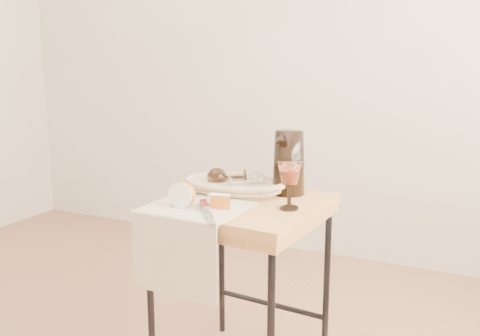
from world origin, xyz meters
The scene contains 11 objects.
wall_back centered at (0.00, 1.80, 1.35)m, with size 3.60×0.00×2.70m, color #C2B197.
side_table centered at (0.44, 0.46, 0.34)m, with size 0.53×0.53×0.67m, color brown, non-canonical shape.
tea_towel centered at (0.35, 0.31, 0.67)m, with size 0.32×0.29×0.01m, color beige.
bread_basket centered at (0.37, 0.55, 0.69)m, with size 0.35×0.24×0.05m, color #957653, non-canonical shape.
goblet_lying_a centered at (0.34, 0.57, 0.72)m, with size 0.12×0.08×0.08m, color #3A2517, non-canonical shape.
goblet_lying_b centered at (0.42, 0.53, 0.72)m, with size 0.12×0.07×0.07m, color white, non-canonical shape.
pitcher centered at (0.55, 0.62, 0.79)m, with size 0.16×0.24×0.27m, color black, non-canonical shape.
wine_goblet centered at (0.63, 0.43, 0.75)m, with size 0.08×0.08×0.16m, color white, non-canonical shape.
apple_half centered at (0.31, 0.29, 0.72)m, with size 0.09×0.05×0.08m, color #B50F0A.
apple_wedge centered at (0.42, 0.33, 0.70)m, with size 0.07×0.04×0.04m, color white.
table_knife centered at (0.42, 0.26, 0.69)m, with size 0.24×0.03×0.02m, color silver, non-canonical shape.
Camera 1 is at (1.23, -1.19, 1.18)m, focal length 40.63 mm.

